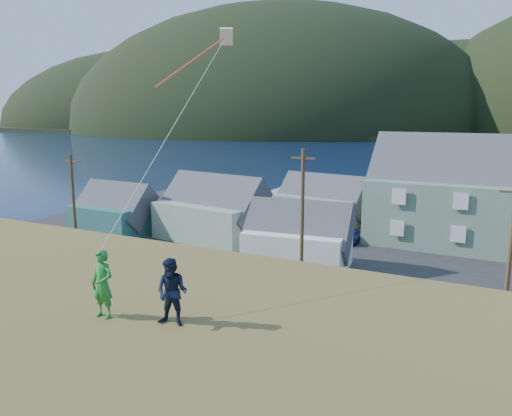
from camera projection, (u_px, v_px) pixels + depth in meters
The scene contains 14 objects.
ground at pixel (296, 307), 31.65m from camera, with size 900.00×900.00×0.00m, color #0A1638.
grass_strip at pixel (283, 317), 29.89m from camera, with size 110.00×8.00×0.10m, color #4C3D19.
waterfront_lot at pixel (365, 243), 46.52m from camera, with size 72.00×36.00×0.12m, color #28282B.
wharf at pixel (366, 197), 69.24m from camera, with size 26.00×14.00×0.90m, color gray.
far_shore at pixel (492, 128), 320.33m from camera, with size 900.00×320.00×2.00m, color black.
shed_teal at pixel (114, 210), 50.14m from camera, with size 8.27×5.99×6.30m.
shed_palegreen_near at pixel (213, 210), 47.74m from camera, with size 11.21×7.98×7.55m.
shed_white at pixel (298, 238), 38.75m from camera, with size 8.65×6.24×6.48m.
shed_palegreen_far at pixel (322, 200), 54.94m from camera, with size 10.40×6.88×6.51m.
utility_poles at pixel (264, 226), 33.39m from camera, with size 32.48×0.24×9.79m.
parked_cars at pixel (286, 216), 54.81m from camera, with size 26.87×12.83×1.57m.
kite_flyer_green at pixel (103, 284), 12.26m from camera, with size 0.62×0.41×1.71m, color #23802E.
kite_flyer_navy at pixel (172, 292), 11.82m from camera, with size 0.80×0.62×1.64m, color #121A32.
kite_rig at pixel (220, 42), 17.17m from camera, with size 0.93×3.83×9.19m.
Camera 1 is at (11.23, -27.77, 12.26)m, focal length 35.00 mm.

